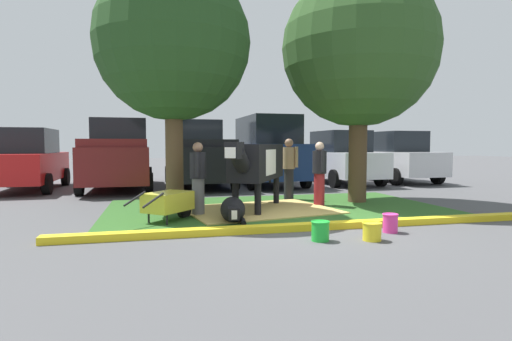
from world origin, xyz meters
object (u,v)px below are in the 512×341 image
Objects in this scene: person_visitor_near at (319,172)px; bucket_pink at (390,223)px; cow_holstein at (256,162)px; hatchback_white at (340,158)px; pickup_truck_black at (198,155)px; sedan_red at (27,160)px; person_visitor_far at (289,167)px; bucket_yellow at (372,231)px; pickup_truck_maroon at (119,156)px; sedan_silver at (395,157)px; bucket_green at (320,231)px; calf_lying at (233,210)px; person_handler at (198,177)px; shade_tree_left at (173,44)px; wheelbarrow at (169,202)px; suv_dark_grey at (267,151)px; shade_tree_right at (359,50)px.

bucket_pink is at bearing -89.73° from person_visitor_near.
cow_holstein is 0.65× the size of hatchback_white.
person_visitor_near is 0.29× the size of pickup_truck_black.
sedan_red is 0.82× the size of pickup_truck_black.
person_visitor_far is (1.28, 1.52, -0.20)m from cow_holstein.
cow_holstein is at bearing 108.15° from bucket_yellow.
pickup_truck_maroon is at bearing -173.41° from pickup_truck_black.
sedan_silver is at bearing 44.58° from person_visitor_near.
pickup_truck_maroon is at bearing 112.85° from bucket_green.
calf_lying is 2.92m from person_visitor_near.
shade_tree_left is at bearing 116.68° from person_handler.
bucket_green is 0.07× the size of hatchback_white.
bucket_yellow is 10.10m from pickup_truck_maroon.
wheelbarrow is at bearing -100.19° from pickup_truck_black.
calf_lying is 4.29× the size of bucket_yellow.
wheelbarrow is at bearing 152.91° from bucket_pink.
cow_holstein is at bearing -15.52° from shade_tree_left.
person_visitor_far is 4.39m from bucket_pink.
hatchback_white is (2.90, -0.08, -0.29)m from suv_dark_grey.
bucket_pink is (1.67, -2.79, -0.93)m from cow_holstein.
person_handler is 0.93× the size of person_visitor_far.
sedan_silver reaches higher than bucket_yellow.
suv_dark_grey reaches higher than sedan_silver.
person_visitor_near is 9.69m from sedan_red.
person_visitor_far reaches higher than bucket_yellow.
bucket_green is (2.06, -3.58, -3.58)m from shade_tree_left.
shade_tree_left reaches higher than person_handler.
shade_tree_right is 5.71m from bucket_yellow.
sedan_silver is at bearing -0.03° from sedan_red.
person_handler is at bearing 124.68° from calf_lying.
sedan_red is at bearing 145.38° from person_visitor_near.
person_visitor_far is at bearing 49.95° from cow_holstein.
calf_lying is 10.67m from sedan_silver.
suv_dark_grey reaches higher than hatchback_white.
pickup_truck_black reaches higher than bucket_green.
person_visitor_near is at bearing 80.56° from bucket_yellow.
bucket_yellow is at bearing -47.82° from calf_lying.
sedan_silver reaches higher than bucket_green.
hatchback_white is at bearing 49.83° from cow_holstein.
suv_dark_grey is (3.75, 6.55, 0.88)m from wheelbarrow.
suv_dark_grey is at bearing 62.48° from person_handler.
sedan_silver is (4.37, 5.13, -2.91)m from shade_tree_right.
bucket_yellow is 0.06× the size of pickup_truck_maroon.
cow_holstein is 9.24× the size of bucket_green.
sedan_red is (-7.60, 4.28, 0.09)m from person_visitor_far.
shade_tree_left is 4.51m from person_visitor_near.
bucket_green is 0.07× the size of sedan_silver.
cow_holstein is at bearing -107.57° from suv_dark_grey.
shade_tree_right is 4.43× the size of calf_lying.
person_visitor_far is at bearing 53.35° from calf_lying.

